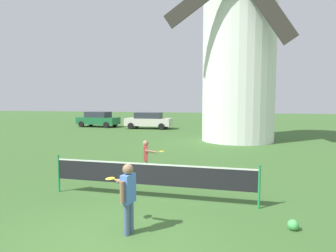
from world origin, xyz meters
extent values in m
plane|color=#3D662D|center=(0.00, 0.00, 0.00)|extent=(120.00, 120.00, 0.00)
cylinder|color=white|center=(2.27, 14.83, 5.48)|extent=(4.72, 4.72, 10.97)
cylinder|color=#238E4C|center=(-2.76, 2.26, 0.55)|extent=(0.06, 0.06, 1.10)
cylinder|color=#238E4C|center=(2.87, 2.26, 0.55)|extent=(0.06, 0.06, 1.10)
cube|color=black|center=(0.06, 2.26, 0.68)|extent=(5.59, 0.01, 0.55)
cube|color=white|center=(0.06, 2.26, 0.97)|extent=(5.59, 0.02, 0.04)
cylinder|color=slate|center=(0.22, 0.14, 0.32)|extent=(0.13, 0.13, 0.65)
cylinder|color=slate|center=(0.25, 0.28, 0.32)|extent=(0.13, 0.13, 0.65)
cube|color=#4C7AD1|center=(0.23, 0.21, 0.93)|extent=(0.24, 0.35, 0.57)
sphere|color=#89664C|center=(0.23, 0.21, 1.32)|extent=(0.22, 0.22, 0.22)
cylinder|color=#89664C|center=(0.19, 0.01, 0.91)|extent=(0.09, 0.09, 0.43)
cylinder|color=#89664C|center=(0.09, 0.43, 1.02)|extent=(0.45, 0.19, 0.17)
cylinder|color=yellow|center=(-0.08, 0.47, 1.02)|extent=(0.22, 0.07, 0.04)
ellipsoid|color=yellow|center=(-0.30, 0.52, 1.02)|extent=(0.23, 0.27, 0.03)
cylinder|color=#9E937F|center=(-0.83, 4.57, 0.29)|extent=(0.12, 0.12, 0.58)
cylinder|color=#9E937F|center=(-0.78, 4.44, 0.29)|extent=(0.12, 0.12, 0.58)
cube|color=#DB4C4C|center=(-0.81, 4.50, 0.84)|extent=(0.24, 0.32, 0.52)
sphere|color=tan|center=(-0.81, 4.50, 1.19)|extent=(0.19, 0.19, 0.19)
cylinder|color=tan|center=(-0.86, 4.68, 0.82)|extent=(0.08, 0.08, 0.39)
cylinder|color=tan|center=(-0.59, 4.40, 0.92)|extent=(0.40, 0.20, 0.15)
cylinder|color=yellow|center=(-0.44, 4.45, 0.92)|extent=(0.22, 0.09, 0.04)
ellipsoid|color=yellow|center=(-0.23, 4.52, 0.92)|extent=(0.25, 0.28, 0.03)
sphere|color=#4CB259|center=(3.48, 1.17, 0.11)|extent=(0.22, 0.22, 0.22)
cube|color=#1E6638|center=(-11.66, 21.93, 0.65)|extent=(4.37, 2.06, 0.70)
cube|color=#2D333D|center=(-11.66, 21.93, 1.28)|extent=(2.49, 1.69, 0.56)
cylinder|color=black|center=(-10.15, 22.65, 0.30)|extent=(0.61, 0.23, 0.60)
cylinder|color=black|center=(-10.30, 20.96, 0.30)|extent=(0.61, 0.23, 0.60)
cylinder|color=black|center=(-13.02, 22.90, 0.30)|extent=(0.61, 0.23, 0.60)
cylinder|color=black|center=(-13.17, 21.21, 0.30)|extent=(0.61, 0.23, 0.60)
cube|color=silver|center=(-6.06, 21.34, 0.65)|extent=(4.42, 1.81, 0.70)
cube|color=#2D333D|center=(-6.06, 21.34, 1.28)|extent=(2.49, 1.56, 0.56)
cylinder|color=black|center=(-4.60, 22.22, 0.30)|extent=(0.60, 0.19, 0.60)
cylinder|color=black|center=(-4.55, 20.52, 0.30)|extent=(0.60, 0.19, 0.60)
cylinder|color=black|center=(-7.57, 22.15, 0.30)|extent=(0.60, 0.19, 0.60)
cylinder|color=black|center=(-7.53, 20.45, 0.30)|extent=(0.60, 0.19, 0.60)
camera|label=1|loc=(2.34, -5.04, 2.67)|focal=30.86mm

